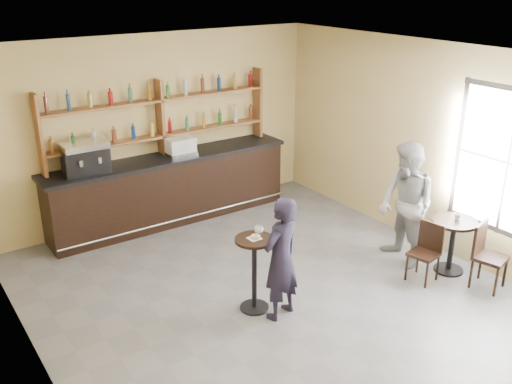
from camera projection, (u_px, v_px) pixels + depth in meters
floor at (277, 299)px, 7.72m from camera, size 7.00×7.00×0.00m
ceiling at (281, 59)px, 6.54m from camera, size 7.00×7.00×0.00m
wall_back at (158, 128)px, 9.81m from camera, size 7.00×0.00×7.00m
wall_left at (32, 252)px, 5.55m from camera, size 0.00×7.00×7.00m
wall_right at (436, 149)px, 8.71m from camera, size 0.00×7.00×7.00m
window_pane at (508, 163)px, 7.75m from camera, size 0.00×2.00×2.00m
window_frame at (508, 163)px, 7.75m from camera, size 0.04×1.70×2.10m
shelf_unit at (160, 118)px, 9.64m from camera, size 4.00×0.26×1.40m
liquor_bottles at (160, 108)px, 9.57m from camera, size 3.68×0.10×1.00m
bar_counter at (170, 189)px, 9.92m from camera, size 4.36×0.85×1.18m
espresso_machine at (85, 157)px, 8.87m from camera, size 0.73×0.50×0.49m
pastry_case at (180, 146)px, 9.76m from camera, size 0.54×0.46×0.30m
pedestal_table at (254, 274)px, 7.31m from camera, size 0.61×0.61×1.02m
napkin at (254, 238)px, 7.12m from camera, size 0.16×0.16×0.00m
donut at (255, 237)px, 7.11m from camera, size 0.14×0.14×0.04m
cup_pedestal at (259, 230)px, 7.26m from camera, size 0.14×0.14×0.09m
man_main at (281, 259)px, 7.06m from camera, size 0.68×0.53×1.63m
cafe_table at (451, 246)px, 8.28m from camera, size 0.75×0.75×0.81m
cup_cafe at (458, 217)px, 8.14m from camera, size 0.13×0.13×0.09m
chair_west at (424, 253)px, 8.03m from camera, size 0.43×0.43×0.85m
chair_south at (491, 257)px, 7.83m from camera, size 0.49×0.49×0.94m
patron_second at (406, 205)px, 8.34m from camera, size 0.88×1.03×1.87m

